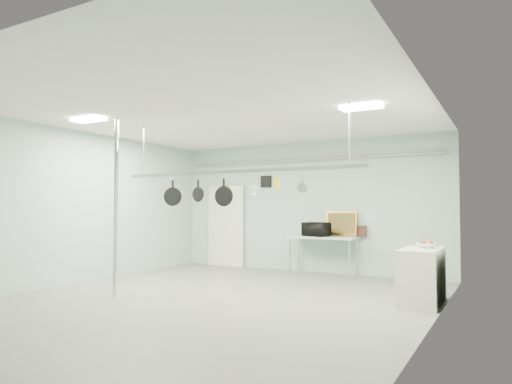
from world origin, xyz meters
The scene contains 25 objects.
floor centered at (0.00, 0.00, 0.00)m, with size 8.00×8.00×0.00m, color gray.
ceiling centered at (0.00, 0.00, 3.19)m, with size 7.00×8.00×0.02m, color silver.
back_wall centered at (0.00, 3.99, 1.60)m, with size 7.00×0.02×3.20m, color #9FBFAD.
right_wall centered at (3.49, 0.00, 1.60)m, with size 0.02×8.00×3.20m, color #9FBFAD.
door centered at (-2.30, 3.94, 1.05)m, with size 1.10×0.10×2.20m, color silver.
wall_vent centered at (-1.10, 3.97, 2.25)m, with size 0.30×0.04×0.30m, color black.
conduit_pipe centered at (0.00, 3.90, 2.75)m, with size 0.07×0.07×6.60m, color gray.
chrome_pole centered at (-1.70, -0.60, 1.60)m, with size 0.08×0.08×3.20m, color silver.
prep_table centered at (0.60, 3.60, 0.83)m, with size 1.60×0.70×0.91m.
side_cabinet centered at (3.15, 1.40, 0.45)m, with size 0.60×1.20×0.90m, color beige.
pot_rack centered at (0.20, 0.30, 2.23)m, with size 4.80×0.06×1.00m.
light_panel_left centered at (-2.20, -0.80, 3.16)m, with size 0.65×0.30×0.05m, color white.
light_panel_right centered at (2.40, 0.60, 3.16)m, with size 0.65×0.30×0.05m, color white.
microwave centered at (0.49, 3.48, 1.07)m, with size 0.58×0.40×0.32m, color black.
coffee_canister centered at (0.64, 3.42, 1.02)m, with size 0.18×0.18×0.22m, color white.
painting_large centered at (0.95, 3.90, 1.20)m, with size 0.78×0.05×0.58m, color #C38034.
painting_small centered at (1.40, 3.90, 1.03)m, with size 0.30×0.04×0.25m, color black.
fruit_bowl centered at (3.19, 1.59, 0.94)m, with size 0.33×0.33×0.08m, color white.
skillet_left centered at (-1.15, 0.30, 1.85)m, with size 0.35×0.06×0.46m, color black, non-canonical shape.
skillet_mid centered at (-0.56, 0.30, 1.89)m, with size 0.28×0.06×0.38m, color black, non-canonical shape.
skillet_right centered at (0.00, 0.30, 1.84)m, with size 0.36×0.06×0.49m, color black, non-canonical shape.
whisk centered at (0.61, 0.30, 1.94)m, with size 0.17×0.17×0.29m, color silver, non-canonical shape.
grater centered at (1.05, 0.30, 1.97)m, with size 0.09×0.02×0.23m, color gold, non-canonical shape.
saucepan centered at (1.52, 0.30, 1.95)m, with size 0.15×0.08×0.26m, color #BABBBF, non-canonical shape.
fruit_cluster centered at (3.19, 1.59, 0.98)m, with size 0.24×0.24×0.09m, color #A4110F, non-canonical shape.
Camera 1 is at (4.44, -6.46, 1.57)m, focal length 32.00 mm.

